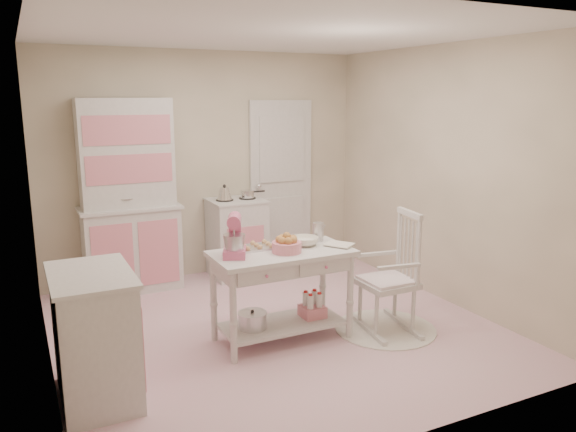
{
  "coord_description": "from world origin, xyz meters",
  "views": [
    {
      "loc": [
        -2.03,
        -4.38,
        2.09
      ],
      "look_at": [
        0.26,
        0.26,
        0.98
      ],
      "focal_mm": 35.0,
      "sensor_mm": 36.0,
      "label": 1
    }
  ],
  "objects_px": {
    "hutch": "(129,196)",
    "stove": "(237,238)",
    "work_table": "(282,296)",
    "stand_mixer": "(234,237)",
    "rocking_chair": "(387,272)",
    "bread_basket": "(287,247)",
    "base_cabinet": "(95,336)"
  },
  "relations": [
    {
      "from": "hutch",
      "to": "stand_mixer",
      "type": "height_order",
      "value": "hutch"
    },
    {
      "from": "work_table",
      "to": "stand_mixer",
      "type": "relative_size",
      "value": 3.53
    },
    {
      "from": "rocking_chair",
      "to": "work_table",
      "type": "relative_size",
      "value": 0.92
    },
    {
      "from": "hutch",
      "to": "stove",
      "type": "xyz_separation_m",
      "value": [
        1.2,
        -0.05,
        -0.58
      ]
    },
    {
      "from": "work_table",
      "to": "bread_basket",
      "type": "bearing_deg",
      "value": -68.2
    },
    {
      "from": "work_table",
      "to": "stand_mixer",
      "type": "bearing_deg",
      "value": 177.27
    },
    {
      "from": "stand_mixer",
      "to": "bread_basket",
      "type": "height_order",
      "value": "stand_mixer"
    },
    {
      "from": "stove",
      "to": "bread_basket",
      "type": "bearing_deg",
      "value": -98.32
    },
    {
      "from": "base_cabinet",
      "to": "bread_basket",
      "type": "xyz_separation_m",
      "value": [
        1.6,
        0.25,
        0.39
      ]
    },
    {
      "from": "base_cabinet",
      "to": "bread_basket",
      "type": "distance_m",
      "value": 1.67
    },
    {
      "from": "base_cabinet",
      "to": "stand_mixer",
      "type": "relative_size",
      "value": 2.71
    },
    {
      "from": "base_cabinet",
      "to": "rocking_chair",
      "type": "bearing_deg",
      "value": 1.55
    },
    {
      "from": "stove",
      "to": "rocking_chair",
      "type": "distance_m",
      "value": 2.18
    },
    {
      "from": "hutch",
      "to": "stand_mixer",
      "type": "relative_size",
      "value": 6.12
    },
    {
      "from": "rocking_chair",
      "to": "bread_basket",
      "type": "relative_size",
      "value": 4.4
    },
    {
      "from": "stove",
      "to": "stand_mixer",
      "type": "xyz_separation_m",
      "value": [
        -0.72,
        -1.83,
        0.51
      ]
    },
    {
      "from": "stand_mixer",
      "to": "rocking_chair",
      "type": "bearing_deg",
      "value": 13.39
    },
    {
      "from": "stand_mixer",
      "to": "work_table",
      "type": "bearing_deg",
      "value": 21.14
    },
    {
      "from": "work_table",
      "to": "hutch",
      "type": "bearing_deg",
      "value": 115.41
    },
    {
      "from": "hutch",
      "to": "stand_mixer",
      "type": "xyz_separation_m",
      "value": [
        0.48,
        -1.88,
        -0.07
      ]
    },
    {
      "from": "stove",
      "to": "rocking_chair",
      "type": "height_order",
      "value": "rocking_chair"
    },
    {
      "from": "hutch",
      "to": "base_cabinet",
      "type": "relative_size",
      "value": 2.26
    },
    {
      "from": "rocking_chair",
      "to": "bread_basket",
      "type": "bearing_deg",
      "value": 177.68
    },
    {
      "from": "stove",
      "to": "bread_basket",
      "type": "distance_m",
      "value": 1.96
    },
    {
      "from": "stand_mixer",
      "to": "bread_basket",
      "type": "distance_m",
      "value": 0.46
    },
    {
      "from": "work_table",
      "to": "bread_basket",
      "type": "height_order",
      "value": "bread_basket"
    },
    {
      "from": "hutch",
      "to": "work_table",
      "type": "distance_m",
      "value": 2.2
    },
    {
      "from": "bread_basket",
      "to": "hutch",
      "type": "bearing_deg",
      "value": 115.32
    },
    {
      "from": "hutch",
      "to": "stove",
      "type": "height_order",
      "value": "hutch"
    },
    {
      "from": "base_cabinet",
      "to": "work_table",
      "type": "height_order",
      "value": "base_cabinet"
    },
    {
      "from": "hutch",
      "to": "stand_mixer",
      "type": "distance_m",
      "value": 1.94
    },
    {
      "from": "work_table",
      "to": "stand_mixer",
      "type": "xyz_separation_m",
      "value": [
        -0.42,
        0.02,
        0.57
      ]
    }
  ]
}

